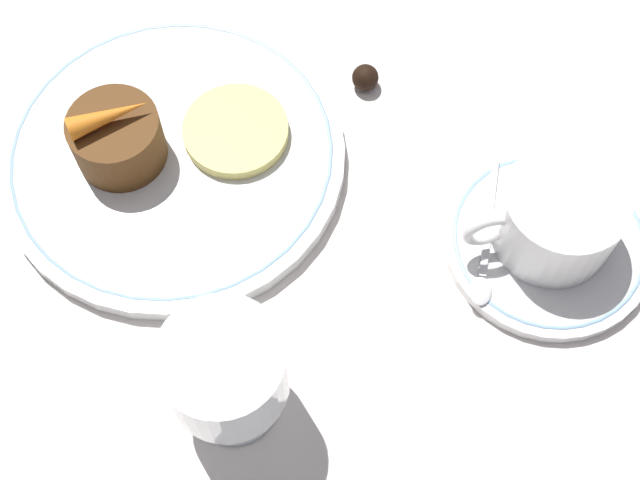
# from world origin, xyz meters

# --- Properties ---
(ground_plane) EXTENTS (3.00, 3.00, 0.00)m
(ground_plane) POSITION_xyz_m (0.00, 0.00, 0.00)
(ground_plane) COLOR white
(dinner_plate) EXTENTS (0.26, 0.26, 0.01)m
(dinner_plate) POSITION_xyz_m (0.01, -0.01, 0.01)
(dinner_plate) COLOR white
(dinner_plate) RESTS_ON ground_plane
(saucer) EXTENTS (0.15, 0.15, 0.01)m
(saucer) POSITION_xyz_m (-0.24, 0.12, 0.01)
(saucer) COLOR white
(saucer) RESTS_ON ground_plane
(coffee_cup) EXTENTS (0.11, 0.08, 0.06)m
(coffee_cup) POSITION_xyz_m (-0.24, 0.11, 0.04)
(coffee_cup) COLOR white
(coffee_cup) RESTS_ON saucer
(spoon) EXTENTS (0.06, 0.11, 0.00)m
(spoon) POSITION_xyz_m (-0.19, 0.11, 0.01)
(spoon) COLOR silver
(spoon) RESTS_ON saucer
(wine_glass) EXTENTS (0.08, 0.08, 0.10)m
(wine_glass) POSITION_xyz_m (-0.00, 0.18, 0.07)
(wine_glass) COLOR silver
(wine_glass) RESTS_ON ground_plane
(dessert_cake) EXTENTS (0.07, 0.07, 0.04)m
(dessert_cake) POSITION_xyz_m (0.04, -0.02, 0.04)
(dessert_cake) COLOR #563314
(dessert_cake) RESTS_ON dinner_plate
(carrot_garnish) EXTENTS (0.06, 0.03, 0.02)m
(carrot_garnish) POSITION_xyz_m (0.04, -0.02, 0.06)
(carrot_garnish) COLOR orange
(carrot_garnish) RESTS_ON dessert_cake
(pineapple_slice) EXTENTS (0.08, 0.08, 0.01)m
(pineapple_slice) POSITION_xyz_m (-0.04, -0.02, 0.02)
(pineapple_slice) COLOR #EFE075
(pineapple_slice) RESTS_ON dinner_plate
(chocolate_truffle) EXTENTS (0.02, 0.02, 0.02)m
(chocolate_truffle) POSITION_xyz_m (-0.15, -0.05, 0.01)
(chocolate_truffle) COLOR black
(chocolate_truffle) RESTS_ON ground_plane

